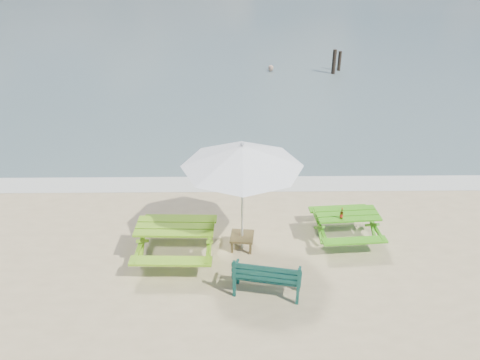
{
  "coord_description": "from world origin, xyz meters",
  "views": [
    {
      "loc": [
        -0.43,
        -7.07,
        6.43
      ],
      "look_at": [
        -0.31,
        3.0,
        1.0
      ],
      "focal_mm": 35.0,
      "sensor_mm": 36.0,
      "label": 1
    }
  ],
  "objects_px": {
    "beer_bottle": "(341,215)",
    "patio_umbrella": "(242,156)",
    "park_bench": "(267,283)",
    "picnic_table_left": "(176,241)",
    "picnic_table_right": "(346,226)",
    "swimmer": "(270,80)",
    "side_table": "(242,241)"
  },
  "relations": [
    {
      "from": "picnic_table_right",
      "to": "beer_bottle",
      "type": "distance_m",
      "value": 0.53
    },
    {
      "from": "picnic_table_right",
      "to": "side_table",
      "type": "height_order",
      "value": "picnic_table_right"
    },
    {
      "from": "picnic_table_left",
      "to": "picnic_table_right",
      "type": "height_order",
      "value": "picnic_table_left"
    },
    {
      "from": "beer_bottle",
      "to": "swimmer",
      "type": "xyz_separation_m",
      "value": [
        -0.52,
        14.86,
        -1.25
      ]
    },
    {
      "from": "patio_umbrella",
      "to": "swimmer",
      "type": "xyz_separation_m",
      "value": [
        1.71,
        15.0,
        -2.79
      ]
    },
    {
      "from": "picnic_table_right",
      "to": "swimmer",
      "type": "distance_m",
      "value": 14.68
    },
    {
      "from": "picnic_table_right",
      "to": "patio_umbrella",
      "type": "xyz_separation_m",
      "value": [
        -2.42,
        -0.36,
        1.99
      ]
    },
    {
      "from": "patio_umbrella",
      "to": "swimmer",
      "type": "relative_size",
      "value": 1.8
    },
    {
      "from": "park_bench",
      "to": "patio_umbrella",
      "type": "xyz_separation_m",
      "value": [
        -0.47,
        1.51,
        2.06
      ]
    },
    {
      "from": "park_bench",
      "to": "patio_umbrella",
      "type": "relative_size",
      "value": 0.49
    },
    {
      "from": "park_bench",
      "to": "patio_umbrella",
      "type": "bearing_deg",
      "value": 107.22
    },
    {
      "from": "beer_bottle",
      "to": "patio_umbrella",
      "type": "bearing_deg",
      "value": -176.56
    },
    {
      "from": "side_table",
      "to": "beer_bottle",
      "type": "xyz_separation_m",
      "value": [
        2.23,
        0.13,
        0.6
      ]
    },
    {
      "from": "park_bench",
      "to": "swimmer",
      "type": "distance_m",
      "value": 16.57
    },
    {
      "from": "picnic_table_left",
      "to": "beer_bottle",
      "type": "bearing_deg",
      "value": 6.43
    },
    {
      "from": "side_table",
      "to": "swimmer",
      "type": "height_order",
      "value": "side_table"
    },
    {
      "from": "picnic_table_left",
      "to": "patio_umbrella",
      "type": "xyz_separation_m",
      "value": [
        1.45,
        0.28,
        1.93
      ]
    },
    {
      "from": "patio_umbrella",
      "to": "picnic_table_right",
      "type": "bearing_deg",
      "value": 8.37
    },
    {
      "from": "park_bench",
      "to": "picnic_table_right",
      "type": "bearing_deg",
      "value": 43.79
    },
    {
      "from": "patio_umbrella",
      "to": "side_table",
      "type": "bearing_deg",
      "value": 104.04
    },
    {
      "from": "picnic_table_left",
      "to": "swimmer",
      "type": "xyz_separation_m",
      "value": [
        3.15,
        15.28,
        -0.86
      ]
    },
    {
      "from": "picnic_table_left",
      "to": "park_bench",
      "type": "relative_size",
      "value": 1.38
    },
    {
      "from": "park_bench",
      "to": "patio_umbrella",
      "type": "height_order",
      "value": "patio_umbrella"
    },
    {
      "from": "picnic_table_left",
      "to": "beer_bottle",
      "type": "xyz_separation_m",
      "value": [
        3.68,
        0.41,
        0.39
      ]
    },
    {
      "from": "picnic_table_right",
      "to": "swimmer",
      "type": "bearing_deg",
      "value": 92.79
    },
    {
      "from": "patio_umbrella",
      "to": "beer_bottle",
      "type": "bearing_deg",
      "value": 3.44
    },
    {
      "from": "picnic_table_right",
      "to": "side_table",
      "type": "bearing_deg",
      "value": -171.63
    },
    {
      "from": "picnic_table_left",
      "to": "park_bench",
      "type": "xyz_separation_m",
      "value": [
        1.92,
        -1.23,
        -0.13
      ]
    },
    {
      "from": "patio_umbrella",
      "to": "beer_bottle",
      "type": "relative_size",
      "value": 10.54
    },
    {
      "from": "park_bench",
      "to": "picnic_table_left",
      "type": "bearing_deg",
      "value": 147.23
    },
    {
      "from": "picnic_table_left",
      "to": "side_table",
      "type": "bearing_deg",
      "value": 10.95
    },
    {
      "from": "side_table",
      "to": "beer_bottle",
      "type": "height_order",
      "value": "beer_bottle"
    }
  ]
}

